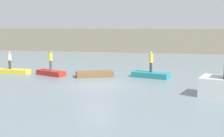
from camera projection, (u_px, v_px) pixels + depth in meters
ground_plane at (97, 85)px, 21.01m from camera, size 120.00×120.00×0.00m
embankment_wall at (141, 41)px, 47.53m from camera, size 80.00×1.20×3.91m
rowboat_yellow at (10, 71)px, 26.48m from camera, size 3.83×1.12×0.38m
rowboat_red at (51, 73)px, 25.20m from camera, size 2.98×1.94×0.43m
rowboat_brown at (95, 74)px, 24.55m from camera, size 3.36×2.45×0.47m
rowboat_teal at (151, 75)px, 24.16m from camera, size 3.31×1.98×0.46m
person_white_shirt at (10, 59)px, 26.32m from camera, size 0.32×0.32×1.63m
person_yellow_shirt at (151, 61)px, 23.99m from camera, size 0.32×0.32×1.72m
person_hiviz_shirt at (51, 59)px, 25.03m from camera, size 0.32×0.32×1.80m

